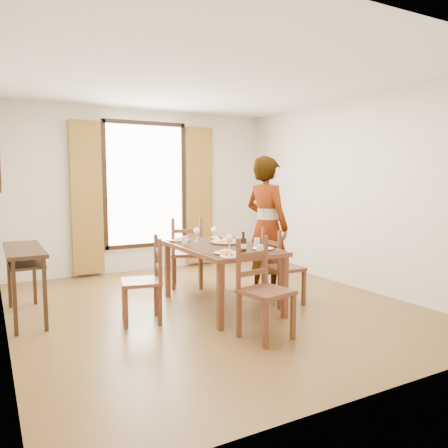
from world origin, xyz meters
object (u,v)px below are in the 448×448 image
man (267,226)px  pasta_platter (227,240)px  console_table (24,258)px  dining_table (221,251)px

man → pasta_platter: size_ratio=4.63×
pasta_platter → console_table: bearing=166.2°
pasta_platter → man: bearing=7.8°
man → pasta_platter: bearing=83.6°
man → console_table: bearing=66.8°
dining_table → pasta_platter: (0.12, 0.09, 0.12)m
dining_table → pasta_platter: bearing=36.3°
pasta_platter → dining_table: bearing=-143.7°
console_table → pasta_platter: size_ratio=3.00×
console_table → dining_table: console_table is taller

